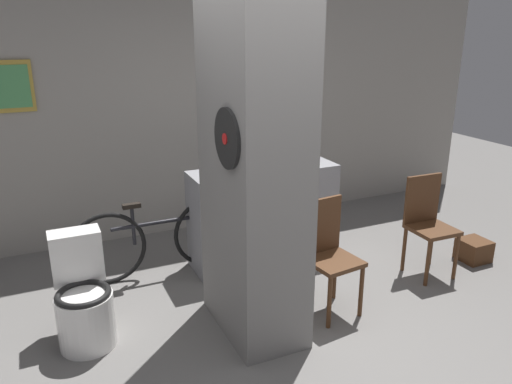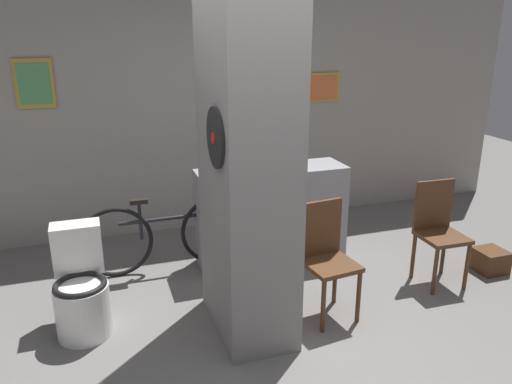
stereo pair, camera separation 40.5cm
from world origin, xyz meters
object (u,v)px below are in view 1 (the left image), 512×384
object	(u,v)px
chair_near_pillar	(328,251)
toilet	(83,300)
bottle_tall	(287,157)
bicycle	(160,239)
chair_by_doorway	(428,221)

from	to	relation	value
chair_near_pillar	toilet	bearing A→B (deg)	161.85
bottle_tall	bicycle	bearing A→B (deg)	172.23
chair_near_pillar	bottle_tall	size ratio (longest dim) A/B	3.59
chair_by_doorway	bottle_tall	bearing A→B (deg)	143.33
bicycle	bottle_tall	xyz separation A→B (m)	(1.23, -0.17, 0.69)
toilet	chair_near_pillar	distance (m)	1.90
toilet	bicycle	bearing A→B (deg)	45.91
bicycle	toilet	bearing A→B (deg)	-134.09
chair_near_pillar	bicycle	distance (m)	1.60
bottle_tall	chair_by_doorway	bearing A→B (deg)	-38.49
toilet	bottle_tall	size ratio (longest dim) A/B	3.08
bottle_tall	chair_near_pillar	bearing A→B (deg)	-98.69
chair_near_pillar	bottle_tall	xyz separation A→B (m)	(0.15, 1.00, 0.53)
chair_near_pillar	chair_by_doorway	bearing A→B (deg)	1.48
bicycle	bottle_tall	world-z (taller)	bottle_tall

